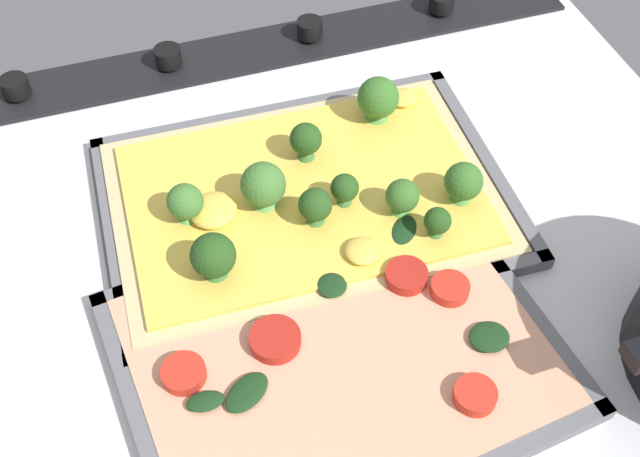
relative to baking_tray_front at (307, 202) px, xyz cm
name	(u,v)px	position (x,y,z in cm)	size (l,w,h in cm)	color
ground_plane	(327,274)	(0.35, 6.74, -1.87)	(77.14, 65.71, 3.00)	silver
stove_control_panel	(241,51)	(0.35, -22.62, 0.19)	(74.06, 7.00, 2.60)	black
baking_tray_front	(307,202)	(0.00, 0.00, 0.00)	(36.24, 26.17, 1.30)	slate
broccoli_pizza	(310,192)	(-0.18, 0.26, 1.58)	(33.78, 23.71, 5.85)	#D3B77F
baking_tray_back	(338,356)	(2.42, 15.71, 0.00)	(34.80, 28.96, 1.30)	slate
veggie_pizza_back	(340,350)	(2.27, 15.58, 0.69)	(32.14, 26.31, 1.90)	tan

